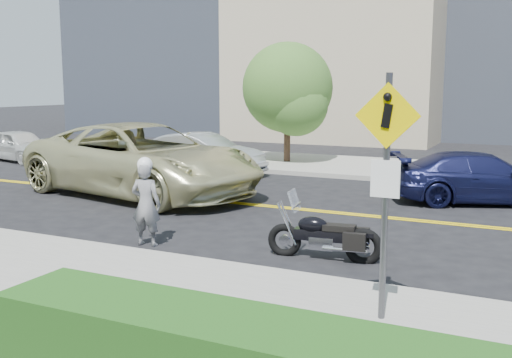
{
  "coord_description": "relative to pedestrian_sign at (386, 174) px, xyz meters",
  "views": [
    {
      "loc": [
        5.87,
        -13.33,
        3.01
      ],
      "look_at": [
        0.89,
        -3.03,
        1.2
      ],
      "focal_mm": 42.0,
      "sensor_mm": 36.0,
      "label": 1
    }
  ],
  "objects": [
    {
      "name": "ground_plane",
      "position": [
        -4.2,
        6.31,
        -1.96
      ],
      "size": [
        120.0,
        120.0,
        0.0
      ],
      "primitive_type": "plane",
      "color": "black",
      "rests_on": "ground"
    },
    {
      "name": "sidewalk_near",
      "position": [
        -4.2,
        -1.19,
        -1.89
      ],
      "size": [
        60.0,
        5.0,
        0.15
      ],
      "primitive_type": "cube",
      "color": "#9E9B91",
      "rests_on": "ground_plane"
    },
    {
      "name": "sidewalk_far",
      "position": [
        -4.2,
        13.81,
        -1.89
      ],
      "size": [
        60.0,
        5.0,
        0.15
      ],
      "primitive_type": "cube",
      "color": "#9E9B91",
      "rests_on": "ground_plane"
    },
    {
      "name": "pedestrian_sign",
      "position": [
        0.0,
        0.0,
        0.0
      ],
      "size": [
        0.78,
        0.08,
        3.0
      ],
      "color": "#4C4C51",
      "rests_on": "sidewalk_near"
    },
    {
      "name": "motorcyclist",
      "position": [
        -4.97,
        1.98,
        -1.12
      ],
      "size": [
        0.63,
        0.47,
        1.68
      ],
      "rotation": [
        0.0,
        0.0,
        3.31
      ],
      "color": "#98989C",
      "rests_on": "ground"
    },
    {
      "name": "motorcycle",
      "position": [
        -1.65,
        2.59,
        -1.37
      ],
      "size": [
        2.01,
        0.83,
        1.19
      ],
      "primitive_type": null,
      "rotation": [
        0.0,
        0.0,
        0.12
      ],
      "color": "black",
      "rests_on": "ground"
    },
    {
      "name": "suv",
      "position": [
        -8.18,
        6.21,
        -0.97
      ],
      "size": [
        7.61,
        4.61,
        1.97
      ],
      "primitive_type": "imported",
      "rotation": [
        0.0,
        0.0,
        1.37
      ],
      "color": "beige",
      "rests_on": "ground"
    },
    {
      "name": "parked_car_white",
      "position": [
        -16.99,
        10.13,
        -1.33
      ],
      "size": [
        3.9,
        2.21,
        1.25
      ],
      "primitive_type": "imported",
      "rotation": [
        0.0,
        0.0,
        1.36
      ],
      "color": "silver",
      "rests_on": "ground"
    },
    {
      "name": "parked_car_silver",
      "position": [
        -8.59,
        10.06,
        -1.26
      ],
      "size": [
        4.36,
        1.73,
        1.41
      ],
      "primitive_type": "imported",
      "rotation": [
        0.0,
        0.0,
        1.51
      ],
      "color": "#B3B7BB",
      "rests_on": "ground"
    },
    {
      "name": "parked_car_blue",
      "position": [
        0.29,
        9.11,
        -1.31
      ],
      "size": [
        4.84,
        3.39,
        1.3
      ],
      "primitive_type": "imported",
      "rotation": [
        0.0,
        0.0,
        1.96
      ],
      "color": "#151941",
      "rests_on": "ground"
    },
    {
      "name": "tree_far_a",
      "position": [
        -7.01,
        13.62,
        0.93
      ],
      "size": [
        3.34,
        3.34,
        4.57
      ],
      "rotation": [
        0.0,
        0.0,
        -0.4
      ],
      "color": "#382619",
      "rests_on": "ground"
    }
  ]
}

